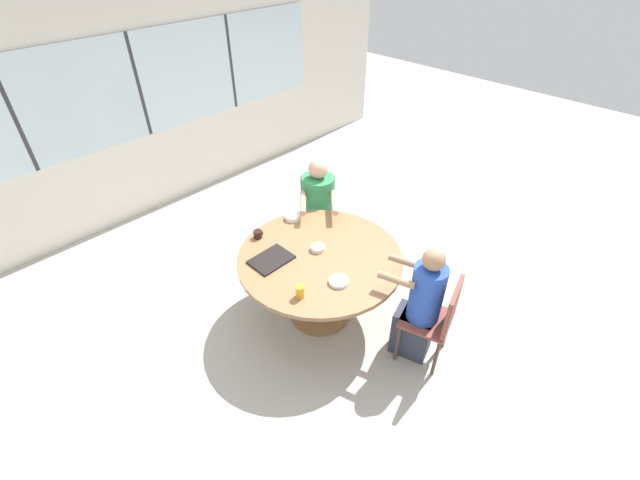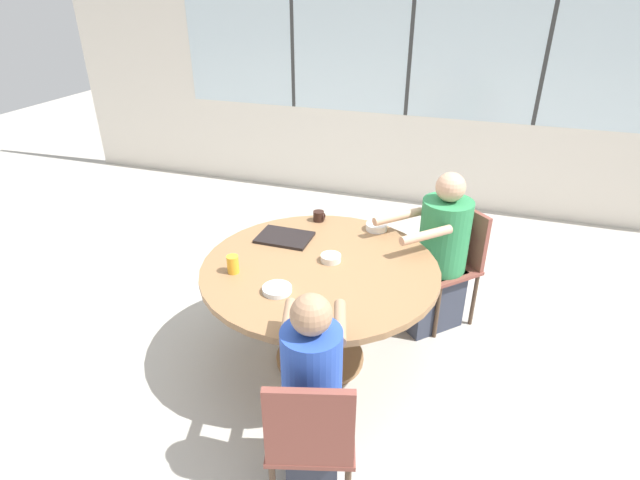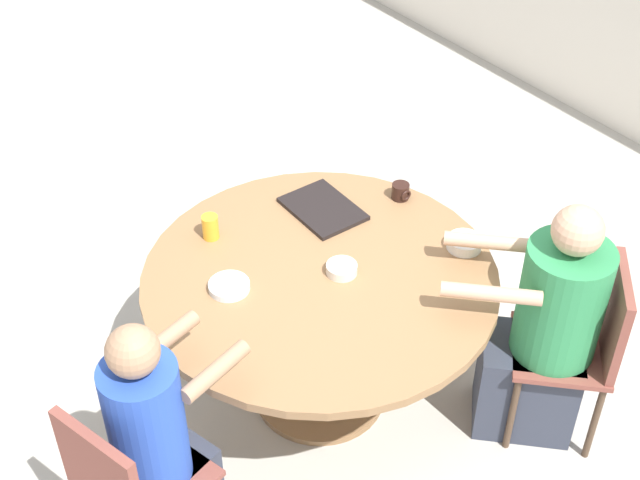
% 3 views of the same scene
% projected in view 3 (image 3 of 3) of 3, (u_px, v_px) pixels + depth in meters
% --- Properties ---
extents(ground_plane, '(16.00, 16.00, 0.00)m').
position_uv_depth(ground_plane, '(320.00, 394.00, 4.14)').
color(ground_plane, '#B2ADA3').
extents(dining_table, '(1.48, 1.48, 0.74)m').
position_uv_depth(dining_table, '(320.00, 298.00, 3.76)').
color(dining_table, olive).
rests_on(dining_table, ground_plane).
extents(chair_for_man_blue_shirt, '(0.57, 0.57, 0.88)m').
position_uv_depth(chair_for_man_blue_shirt, '(586.00, 339.00, 3.68)').
color(chair_for_man_blue_shirt, brown).
rests_on(chair_for_man_blue_shirt, ground_plane).
extents(person_woman_green_shirt, '(0.40, 0.55, 1.18)m').
position_uv_depth(person_woman_green_shirt, '(159.00, 453.00, 3.21)').
color(person_woman_green_shirt, '#333847').
rests_on(person_woman_green_shirt, ground_plane).
extents(person_man_blue_shirt, '(0.69, 0.69, 1.19)m').
position_uv_depth(person_man_blue_shirt, '(544.00, 335.00, 3.70)').
color(person_man_blue_shirt, '#333847').
rests_on(person_man_blue_shirt, ground_plane).
extents(food_tray_dark, '(0.36, 0.26, 0.02)m').
position_uv_depth(food_tray_dark, '(323.00, 209.00, 4.00)').
color(food_tray_dark, black).
rests_on(food_tray_dark, dining_table).
extents(coffee_mug, '(0.09, 0.08, 0.08)m').
position_uv_depth(coffee_mug, '(401.00, 192.00, 4.06)').
color(coffee_mug, black).
rests_on(coffee_mug, dining_table).
extents(juice_glass, '(0.07, 0.07, 0.11)m').
position_uv_depth(juice_glass, '(210.00, 227.00, 3.83)').
color(juice_glass, gold).
rests_on(juice_glass, dining_table).
extents(bowl_white_shallow, '(0.15, 0.15, 0.05)m').
position_uv_depth(bowl_white_shallow, '(464.00, 243.00, 3.79)').
color(bowl_white_shallow, white).
rests_on(bowl_white_shallow, dining_table).
extents(bowl_cereal, '(0.13, 0.13, 0.04)m').
position_uv_depth(bowl_cereal, '(342.00, 269.00, 3.66)').
color(bowl_cereal, silver).
rests_on(bowl_cereal, dining_table).
extents(bowl_fruit, '(0.17, 0.17, 0.03)m').
position_uv_depth(bowl_fruit, '(229.00, 286.00, 3.59)').
color(bowl_fruit, silver).
rests_on(bowl_fruit, dining_table).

